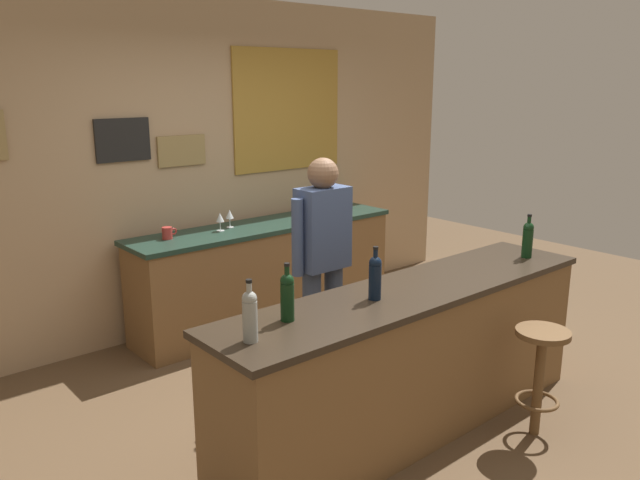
{
  "coord_description": "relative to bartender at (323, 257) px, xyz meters",
  "views": [
    {
      "loc": [
        -2.72,
        -2.74,
        2.11
      ],
      "look_at": [
        -0.0,
        0.45,
        1.05
      ],
      "focal_mm": 35.32,
      "sensor_mm": 36.0,
      "label": 1
    }
  ],
  "objects": [
    {
      "name": "wine_glass_a",
      "position": [
        -0.04,
        1.26,
        0.07
      ],
      "size": [
        0.07,
        0.07,
        0.16
      ],
      "color": "silver",
      "rests_on": "side_counter"
    },
    {
      "name": "ground_plane",
      "position": [
        0.01,
        -0.41,
        -0.94
      ],
      "size": [
        10.0,
        10.0,
        0.0
      ],
      "primitive_type": "plane",
      "color": "brown"
    },
    {
      "name": "bar_stool",
      "position": [
        0.55,
        -1.37,
        -0.48
      ],
      "size": [
        0.32,
        0.32,
        0.68
      ],
      "color": "brown",
      "rests_on": "ground_plane"
    },
    {
      "name": "side_counter",
      "position": [
        0.41,
        1.24,
        -0.48
      ],
      "size": [
        2.52,
        0.56,
        0.9
      ],
      "color": "brown",
      "rests_on": "ground_plane"
    },
    {
      "name": "wine_glass_b",
      "position": [
        0.09,
        1.31,
        0.07
      ],
      "size": [
        0.07,
        0.07,
        0.16
      ],
      "color": "silver",
      "rests_on": "side_counter"
    },
    {
      "name": "coffee_mug",
      "position": [
        -0.5,
        1.3,
        0.01
      ],
      "size": [
        0.12,
        0.08,
        0.09
      ],
      "color": "#B2332D",
      "rests_on": "side_counter"
    },
    {
      "name": "wine_bottle_a",
      "position": [
        -1.17,
        -0.84,
        0.12
      ],
      "size": [
        0.07,
        0.07,
        0.31
      ],
      "color": "#999E99",
      "rests_on": "bar_counter"
    },
    {
      "name": "back_wall",
      "position": [
        0.02,
        1.61,
        0.48
      ],
      "size": [
        6.0,
        0.09,
        2.8
      ],
      "color": "tan",
      "rests_on": "ground_plane"
    },
    {
      "name": "wine_glass_c",
      "position": [
        1.25,
        1.31,
        0.07
      ],
      "size": [
        0.07,
        0.07,
        0.16
      ],
      "color": "silver",
      "rests_on": "side_counter"
    },
    {
      "name": "bar_counter",
      "position": [
        0.01,
        -0.81,
        -0.47
      ],
      "size": [
        2.72,
        0.6,
        0.92
      ],
      "color": "brown",
      "rests_on": "ground_plane"
    },
    {
      "name": "bartender",
      "position": [
        0.0,
        0.0,
        0.0
      ],
      "size": [
        0.52,
        0.21,
        1.62
      ],
      "color": "#384766",
      "rests_on": "ground_plane"
    },
    {
      "name": "wine_bottle_d",
      "position": [
        1.11,
        -0.88,
        0.12
      ],
      "size": [
        0.07,
        0.07,
        0.31
      ],
      "color": "black",
      "rests_on": "bar_counter"
    },
    {
      "name": "wine_bottle_c",
      "position": [
        -0.31,
        -0.81,
        0.12
      ],
      "size": [
        0.07,
        0.07,
        0.31
      ],
      "color": "black",
      "rests_on": "bar_counter"
    },
    {
      "name": "wine_bottle_b",
      "position": [
        -0.88,
        -0.74,
        0.12
      ],
      "size": [
        0.07,
        0.07,
        0.31
      ],
      "color": "black",
      "rests_on": "bar_counter"
    }
  ]
}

